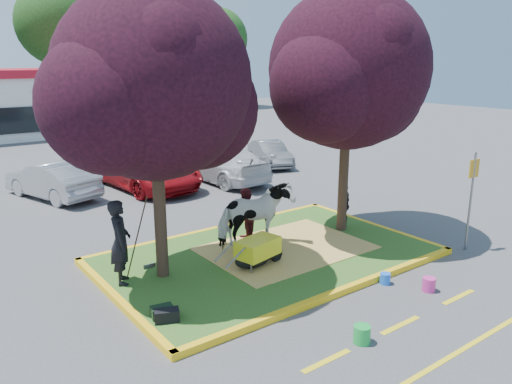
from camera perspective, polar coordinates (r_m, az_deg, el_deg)
ground at (r=13.10m, az=1.39°, el=-7.62°), size 90.00×90.00×0.00m
median_island at (r=13.07m, az=1.39°, el=-7.32°), size 8.00×5.00×0.15m
curb_near at (r=11.33m, az=9.60°, el=-11.18°), size 8.30×0.16×0.15m
curb_far at (r=15.06m, az=-4.68°, el=-4.31°), size 8.30×0.16×0.15m
curb_left at (r=11.25m, az=-15.58°, el=-11.74°), size 0.16×5.30×0.15m
curb_right at (r=15.77m, az=13.19°, el=-3.78°), size 0.16×5.30×0.15m
straw_bedding at (r=13.40m, az=3.43°, el=-6.41°), size 4.20×3.00×0.01m
tree_purple_left at (r=10.98m, az=-11.48°, el=11.18°), size 5.06×4.20×6.51m
tree_purple_right at (r=14.23m, az=10.60°, el=12.82°), size 5.30×4.40×6.82m
fire_lane_stripe_a at (r=9.13m, az=8.07°, el=-18.56°), size 1.10×0.12×0.01m
fire_lane_stripe_b at (r=10.45m, az=16.17°, el=-14.40°), size 1.10×0.12×0.01m
fire_lane_stripe_c at (r=11.97m, az=22.14°, el=-11.05°), size 1.10×0.12×0.01m
fire_lane_long at (r=9.90m, az=21.91°, el=-16.72°), size 6.00×0.10×0.01m
retail_building at (r=38.78m, az=-22.73°, el=9.67°), size 20.40×8.40×4.40m
cow at (r=13.23m, az=-0.08°, el=-2.75°), size 2.11×1.11×1.71m
calf at (r=12.15m, az=-0.37°, el=-7.64°), size 1.04×0.69×0.42m
handler at (r=11.48m, az=-15.26°, el=-5.53°), size 0.68×0.82×1.93m
visitor_a at (r=13.62m, az=-1.18°, el=-2.72°), size 0.75×0.86×1.49m
visitor_b at (r=15.18m, az=10.02°, el=-1.40°), size 0.67×0.84×1.33m
wheelbarrow at (r=12.04m, az=0.26°, el=-6.39°), size 1.91×0.85×0.72m
gear_bag_dark at (r=9.99m, az=-10.16°, el=-13.71°), size 0.53×0.42×0.24m
gear_bag_green at (r=10.16m, az=-10.69°, el=-13.28°), size 0.46×0.33×0.23m
sign_post at (r=14.36m, az=23.43°, el=0.20°), size 0.38×0.06×2.69m
bucket_green at (r=9.65m, az=12.00°, el=-15.63°), size 0.42×0.42×0.34m
bucket_pink at (r=11.96m, az=19.15°, el=-9.95°), size 0.32×0.32×0.31m
bucket_blue at (r=12.04m, az=14.53°, el=-9.56°), size 0.28×0.28×0.26m
car_silver at (r=20.04m, az=-22.29°, el=1.32°), size 2.67×4.49×1.40m
car_red at (r=20.59m, az=-12.54°, el=2.65°), size 3.08×5.80×1.55m
car_white at (r=21.17m, az=-3.88°, el=3.16°), size 2.25×5.09×1.45m
car_grey at (r=24.35m, az=1.62°, el=4.42°), size 2.33×3.80×1.18m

